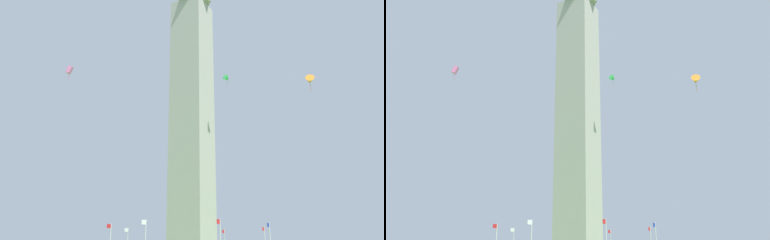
# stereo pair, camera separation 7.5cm
# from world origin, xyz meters

# --- Properties ---
(obelisk_monument) EXTENTS (6.57, 6.57, 59.69)m
(obelisk_monument) POSITION_xyz_m (0.00, 0.00, 29.84)
(obelisk_monument) COLOR #A8A399
(obelisk_monument) RESTS_ON ground
(kite_orange_delta) EXTENTS (1.54, 1.39, 2.22)m
(kite_orange_delta) POSITION_xyz_m (16.18, 25.39, 22.62)
(kite_orange_delta) COLOR orange
(kite_green_delta) EXTENTS (1.66, 1.51, 2.31)m
(kite_green_delta) POSITION_xyz_m (1.01, 7.96, 33.27)
(kite_green_delta) COLOR green
(kite_pink_box) EXTENTS (0.64, 0.74, 1.54)m
(kite_pink_box) POSITION_xyz_m (36.40, 5.76, 19.79)
(kite_pink_box) COLOR pink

